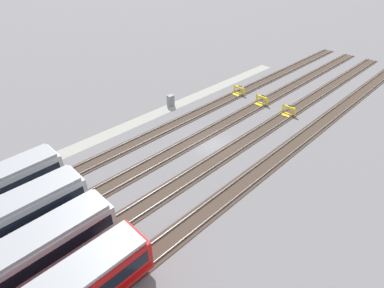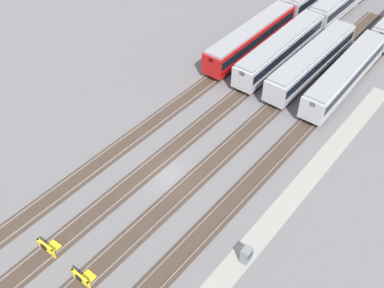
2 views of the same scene
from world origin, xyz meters
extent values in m
plane|color=slate|center=(0.00, 0.00, 0.00)|extent=(400.00, 400.00, 0.00)
cube|color=#9E9E93|center=(0.00, -10.72, 0.00)|extent=(54.00, 2.00, 0.01)
cube|color=#47382D|center=(0.00, -6.70, 0.03)|extent=(90.00, 2.23, 0.06)
cube|color=gray|center=(0.00, -5.98, 0.14)|extent=(90.00, 0.07, 0.15)
cube|color=gray|center=(0.00, -7.42, 0.14)|extent=(90.00, 0.07, 0.15)
cube|color=#47382D|center=(0.00, -2.23, 0.03)|extent=(90.00, 2.24, 0.06)
cube|color=gray|center=(0.00, -1.52, 0.14)|extent=(90.00, 0.07, 0.15)
cube|color=gray|center=(0.00, -2.95, 0.14)|extent=(90.00, 0.07, 0.15)
cube|color=#47382D|center=(0.00, 2.23, 0.03)|extent=(90.00, 2.24, 0.06)
cube|color=gray|center=(0.00, 2.95, 0.14)|extent=(90.00, 0.07, 0.15)
cube|color=gray|center=(0.00, 1.52, 0.14)|extent=(90.00, 0.07, 0.15)
cube|color=#47382D|center=(0.00, 6.70, 0.03)|extent=(90.00, 2.23, 0.06)
cube|color=gray|center=(0.00, 7.42, 0.14)|extent=(90.00, 0.07, 0.15)
cube|color=gray|center=(0.00, 5.98, 0.14)|extent=(90.00, 0.07, 0.15)
cube|color=#1E843D|center=(15.26, 6.63, 3.05)|extent=(0.09, 0.70, 0.56)
cube|color=#1E843D|center=(15.26, -6.88, 3.05)|extent=(0.10, 0.70, 0.56)
cube|color=black|center=(18.64, -6.80, 0.35)|extent=(3.65, 2.33, 0.70)
cube|color=#1E843D|center=(15.26, 2.14, 3.05)|extent=(0.09, 0.70, 0.56)
cube|color=black|center=(18.64, 2.19, 0.35)|extent=(3.63, 2.29, 0.70)
cube|color=#1E843D|center=(15.26, -2.19, 3.05)|extent=(0.08, 0.70, 0.56)
cube|color=black|center=(18.64, -2.20, 0.35)|extent=(3.60, 2.25, 0.70)
cube|color=yellow|center=(-13.46, -5.80, 0.57)|extent=(0.19, 0.19, 1.15)
cube|color=yellow|center=(-13.38, -7.60, 0.57)|extent=(0.19, 0.19, 1.15)
cube|color=yellow|center=(-13.42, -6.70, 1.00)|extent=(0.34, 2.01, 0.30)
cube|color=yellow|center=(-12.87, -6.67, 0.09)|extent=(1.15, 1.13, 0.18)
cube|color=black|center=(-13.60, -6.71, 1.00)|extent=(0.15, 0.61, 0.44)
cube|color=yellow|center=(-13.13, -1.33, 0.57)|extent=(0.18, 0.18, 1.15)
cube|color=yellow|center=(-13.11, -3.13, 0.57)|extent=(0.18, 0.18, 1.15)
cube|color=yellow|center=(-13.12, -2.23, 1.00)|extent=(0.26, 2.00, 0.30)
cube|color=yellow|center=(-12.57, -2.23, 0.09)|extent=(1.11, 1.09, 0.18)
cube|color=black|center=(-13.30, -2.24, 1.00)|extent=(0.13, 0.60, 0.44)
cube|color=yellow|center=(-13.10, 3.13, 0.57)|extent=(0.19, 0.19, 1.15)
cube|color=yellow|center=(-13.01, 1.33, 0.57)|extent=(0.19, 0.19, 1.15)
cube|color=yellow|center=(-13.06, 2.23, 1.00)|extent=(0.34, 2.01, 0.30)
cube|color=yellow|center=(-12.51, 2.26, 0.09)|extent=(1.15, 1.13, 0.18)
cube|color=black|center=(-13.24, 2.22, 1.00)|extent=(0.15, 0.61, 0.44)
cube|color=gray|center=(-3.15, -11.16, 0.80)|extent=(0.90, 0.70, 1.60)
cube|color=#333338|center=(-3.15, -11.52, 1.04)|extent=(0.70, 0.04, 0.36)
camera|label=1|loc=(22.16, 18.96, 19.99)|focal=28.00mm
camera|label=2|loc=(-21.82, -20.61, 32.66)|focal=42.00mm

